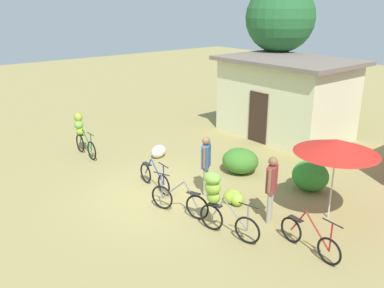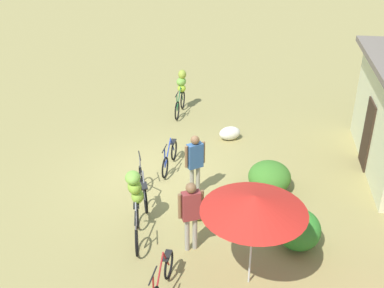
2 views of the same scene
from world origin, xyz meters
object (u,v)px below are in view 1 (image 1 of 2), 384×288
Objects in this scene: tree_behind_building at (280,19)px; bicycle_near_pile at (154,178)px; bicycle_leftmost at (81,131)px; person_vendor at (206,160)px; banana_pile_on_ground at (233,197)px; bicycle_center_loaded at (179,201)px; building_low at (286,97)px; bicycle_rightmost at (310,239)px; produce_sack at (159,151)px; market_umbrella at (337,146)px; person_bystander at (272,182)px; bicycle_by_shop at (217,197)px.

tree_behind_building reaches higher than bicycle_near_pile.
tree_behind_building reaches higher than bicycle_leftmost.
banana_pile_on_ground is at bearing 15.21° from person_vendor.
person_vendor is (-0.89, -0.24, 0.90)m from banana_pile_on_ground.
bicycle_near_pile is at bearing 167.34° from bicycle_center_loaded.
bicycle_leftmost is at bearing -112.68° from building_low.
bicycle_rightmost is 0.95× the size of person_vendor.
produce_sack is 3.50m from person_vendor.
bicycle_near_pile is (-4.29, -2.46, -1.61)m from market_umbrella.
bicycle_center_loaded is (2.67, -7.59, -1.23)m from building_low.
bicycle_leftmost is 2.02× the size of banana_pile_on_ground.
market_umbrella is 2.41m from bicycle_rightmost.
bicycle_center_loaded is (-2.60, -2.84, -1.58)m from market_umbrella.
person_bystander is at bearing 40.71° from bicycle_center_loaded.
tree_behind_building is at bearing 138.19° from market_umbrella.
banana_pile_on_ground is (2.15, 1.16, -0.17)m from bicycle_near_pile.
person_vendor is at bearing 177.65° from bicycle_rightmost.
person_bystander is (-0.84, -1.33, -0.87)m from market_umbrella.
market_umbrella is 1.28× the size of bicycle_rightmost.
bicycle_leftmost is (-1.23, -9.25, -3.69)m from tree_behind_building.
bicycle_near_pile is 2.45m from banana_pile_on_ground.
market_umbrella reaches higher than bicycle_rightmost.
bicycle_center_loaded is 1.62m from banana_pile_on_ground.
person_bystander is (2.19, 0.22, 0.01)m from person_vendor.
tree_behind_building is 10.03m from bicycle_leftmost.
building_low is 6.96m from banana_pile_on_ground.
banana_pile_on_ground is 0.48× the size of person_vendor.
banana_pile_on_ground is 1.19× the size of produce_sack.
bicycle_rightmost is (3.21, 1.14, -0.02)m from bicycle_center_loaded.
bicycle_rightmost is 0.95× the size of person_bystander.
market_umbrella is (5.27, -4.75, 0.36)m from building_low.
bicycle_rightmost is 2.78m from banana_pile_on_ground.
produce_sack is (0.84, -7.31, -4.33)m from tree_behind_building.
tree_behind_building is at bearing 129.30° from person_bystander.
market_umbrella is 1.80m from person_bystander.
bicycle_center_loaded is at bearing -12.66° from bicycle_near_pile.
person_bystander is at bearing -4.73° from produce_sack.
bicycle_rightmost reaches higher than banana_pile_on_ground.
produce_sack is at bearing 173.24° from bicycle_rightmost.
market_umbrella reaches higher than bicycle_near_pile.
bicycle_rightmost reaches higher than bicycle_near_pile.
tree_behind_building is 3.69× the size of bicycle_center_loaded.
banana_pile_on_ground is at bearing 13.44° from bicycle_leftmost.
tree_behind_building reaches higher than market_umbrella.
person_vendor is at bearing 13.15° from bicycle_leftmost.
tree_behind_building is 2.89× the size of market_umbrella.
bicycle_leftmost is 4.18m from bicycle_near_pile.
building_low is 8.44m from bicycle_by_shop.
bicycle_by_shop is 0.98× the size of bicycle_rightmost.
bicycle_by_shop is (3.95, -7.43, -0.67)m from building_low.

